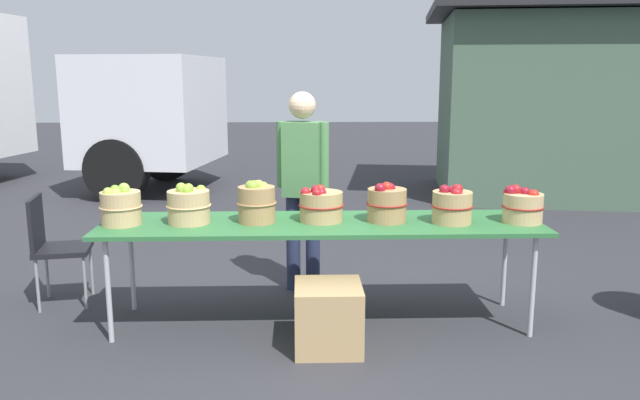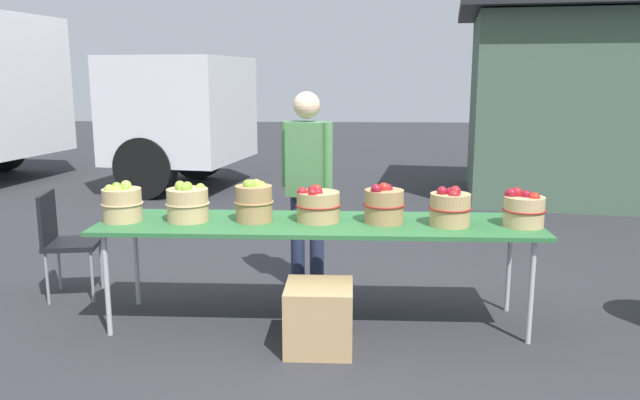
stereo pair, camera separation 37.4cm
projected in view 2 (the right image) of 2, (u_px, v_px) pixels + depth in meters
name	position (u px, v px, depth m)	size (l,w,h in m)	color
ground_plane	(318.00, 322.00, 4.60)	(40.00, 40.00, 0.00)	#2D2D33
market_table	(318.00, 227.00, 4.46)	(3.10, 0.76, 0.75)	#2D6B38
apple_basket_green_0	(122.00, 203.00, 4.47)	(0.29, 0.29, 0.28)	tan
apple_basket_green_1	(188.00, 203.00, 4.47)	(0.31, 0.31, 0.29)	tan
apple_basket_green_2	(254.00, 201.00, 4.46)	(0.28, 0.28, 0.30)	#A87F51
apple_basket_red_0	(317.00, 205.00, 4.46)	(0.32, 0.32, 0.27)	tan
apple_basket_red_1	(384.00, 204.00, 4.41)	(0.29, 0.29, 0.29)	#A87F51
apple_basket_red_2	(450.00, 208.00, 4.33)	(0.30, 0.30, 0.28)	tan
apple_basket_red_3	(523.00, 209.00, 4.32)	(0.29, 0.29, 0.27)	tan
vendor_adult	(307.00, 176.00, 5.13)	(0.42, 0.28, 1.64)	#262D4C
food_kiosk	(581.00, 103.00, 9.01)	(3.89, 3.39, 2.74)	#47604C
folding_chair	(63.00, 236.00, 5.03)	(0.46, 0.46, 0.86)	black
produce_crate	(319.00, 317.00, 4.11)	(0.44, 0.44, 0.44)	tan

